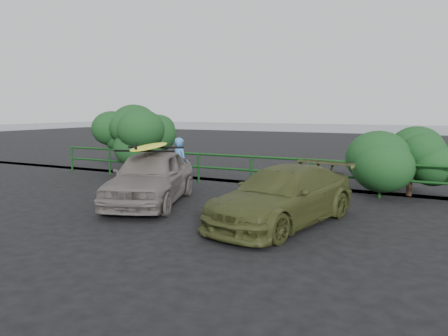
# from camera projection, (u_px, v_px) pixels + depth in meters

# --- Properties ---
(ground) EXTENTS (80.00, 80.00, 0.00)m
(ground) POSITION_uv_depth(u_px,v_px,m) (129.00, 217.00, 10.37)
(ground) COLOR black
(ocean) EXTENTS (200.00, 200.00, 0.00)m
(ocean) POSITION_uv_depth(u_px,v_px,m) (395.00, 127.00, 63.42)
(ocean) COLOR slate
(ocean) RESTS_ON ground
(guardrail) EXTENTS (14.00, 0.08, 1.04)m
(guardrail) POSITION_uv_depth(u_px,v_px,m) (224.00, 169.00, 14.72)
(guardrail) COLOR #124015
(guardrail) RESTS_ON ground
(shrub_left) EXTENTS (3.20, 2.40, 2.42)m
(shrub_left) POSITION_uv_depth(u_px,v_px,m) (120.00, 143.00, 17.13)
(shrub_left) COLOR #1B4A1F
(shrub_left) RESTS_ON ground
(shrub_right) EXTENTS (3.20, 2.40, 2.13)m
(shrub_right) POSITION_uv_depth(u_px,v_px,m) (383.00, 160.00, 12.85)
(shrub_right) COLOR #1B4A1F
(shrub_right) RESTS_ON ground
(sedan) EXTENTS (3.05, 4.59, 1.45)m
(sedan) POSITION_uv_depth(u_px,v_px,m) (151.00, 177.00, 11.75)
(sedan) COLOR slate
(sedan) RESTS_ON ground
(olive_vehicle) EXTENTS (2.68, 4.64, 1.27)m
(olive_vehicle) POSITION_uv_depth(u_px,v_px,m) (283.00, 196.00, 9.65)
(olive_vehicle) COLOR #40471F
(olive_vehicle) RESTS_ON ground
(man) EXTENTS (0.70, 0.59, 1.64)m
(man) POSITION_uv_depth(u_px,v_px,m) (180.00, 163.00, 14.03)
(man) COLOR #4482CC
(man) RESTS_ON ground
(roof_rack) EXTENTS (1.87, 1.58, 0.05)m
(roof_rack) POSITION_uv_depth(u_px,v_px,m) (150.00, 149.00, 11.65)
(roof_rack) COLOR black
(roof_rack) RESTS_ON sedan
(surfboard) EXTENTS (1.50, 2.85, 0.08)m
(surfboard) POSITION_uv_depth(u_px,v_px,m) (150.00, 147.00, 11.64)
(surfboard) COLOR #F7FF1A
(surfboard) RESTS_ON roof_rack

